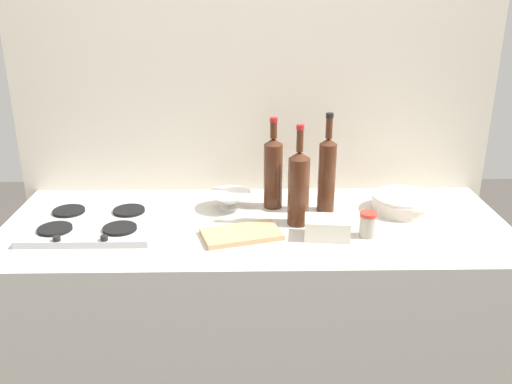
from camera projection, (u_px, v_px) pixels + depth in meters
name	position (u px, v px, depth m)	size (l,w,h in m)	color
counter_block	(256.00, 330.00, 2.12)	(1.80, 0.70, 0.90)	beige
backsplash_panel	(254.00, 139.00, 2.24)	(1.90, 0.06, 2.22)	beige
stovetop_hob	(94.00, 223.00, 1.92)	(0.44, 0.35, 0.04)	#B2B2B7
plate_stack	(403.00, 203.00, 2.06)	(0.23, 0.24, 0.06)	silver
wine_bottle_leftmost	(273.00, 171.00, 2.06)	(0.07, 0.07, 0.35)	#472314
wine_bottle_mid_left	(299.00, 187.00, 1.91)	(0.07, 0.07, 0.36)	#472314
wine_bottle_mid_right	(327.00, 173.00, 2.02)	(0.06, 0.06, 0.37)	#472314
mixing_bowl	(229.00, 200.00, 2.07)	(0.17, 0.17, 0.06)	white
butter_dish	(327.00, 228.00, 1.84)	(0.15, 0.10, 0.07)	silver
condiment_jar_front	(368.00, 224.00, 1.84)	(0.06, 0.06, 0.09)	#9E998C
cutting_board	(241.00, 234.00, 1.85)	(0.26, 0.15, 0.02)	tan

